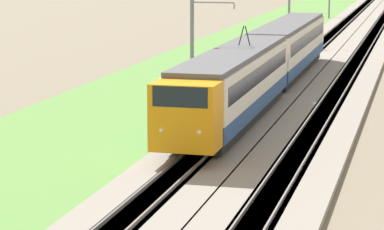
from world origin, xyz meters
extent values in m
cube|color=gray|center=(50.00, 0.00, 0.15)|extent=(240.00, 4.40, 0.30)
cube|color=gray|center=(50.00, -4.32, 0.15)|extent=(240.00, 4.40, 0.30)
cube|color=#4C4238|center=(50.00, 0.00, 0.15)|extent=(240.00, 1.57, 0.30)
cube|color=gray|center=(50.00, 0.53, 0.38)|extent=(240.00, 0.07, 0.15)
cube|color=gray|center=(50.00, -0.53, 0.38)|extent=(240.00, 0.07, 0.15)
cube|color=#4C4238|center=(50.00, -4.32, 0.15)|extent=(240.00, 1.57, 0.30)
cube|color=gray|center=(50.00, -3.79, 0.38)|extent=(240.00, 0.07, 0.15)
cube|color=gray|center=(50.00, -4.86, 0.38)|extent=(240.00, 0.07, 0.15)
cube|color=#5B8E42|center=(50.00, 7.17, 0.06)|extent=(240.00, 11.86, 0.12)
cube|color=orange|center=(31.54, 0.00, 2.44)|extent=(1.87, 2.83, 2.87)
cube|color=black|center=(31.26, 0.00, 3.40)|extent=(1.35, 2.35, 0.86)
sphere|color=#F2EAC6|center=(30.66, 0.81, 1.95)|extent=(0.20, 0.20, 0.20)
sphere|color=#F2EAC6|center=(30.66, -0.81, 1.95)|extent=(0.20, 0.20, 0.20)
cube|color=navy|center=(41.57, 0.00, 1.40)|extent=(18.18, 2.94, 0.80)
cube|color=silver|center=(41.57, 0.00, 2.84)|extent=(18.18, 2.94, 2.07)
cube|color=black|center=(41.57, 0.00, 3.00)|extent=(16.73, 2.96, 0.87)
cube|color=#515156|center=(41.57, 0.00, 4.00)|extent=(18.18, 2.71, 0.25)
cube|color=black|center=(41.57, 0.00, 0.72)|extent=(17.27, 2.50, 0.55)
cylinder|color=black|center=(34.28, 0.53, 0.88)|extent=(0.86, 0.12, 0.86)
cylinder|color=black|center=(34.28, -0.53, 0.88)|extent=(0.86, 0.12, 0.86)
cube|color=navy|center=(61.29, 0.00, 1.40)|extent=(20.05, 2.94, 0.80)
cube|color=silver|center=(61.29, 0.00, 2.84)|extent=(20.05, 2.94, 2.07)
cube|color=black|center=(61.29, 0.00, 3.00)|extent=(18.45, 2.96, 0.87)
cube|color=#515156|center=(61.29, 0.00, 4.00)|extent=(20.05, 2.71, 0.25)
cube|color=black|center=(61.29, 0.00, 0.72)|extent=(19.05, 2.50, 0.55)
cylinder|color=black|center=(44.30, 0.17, 4.67)|extent=(0.06, 0.33, 1.08)
cylinder|color=black|center=(44.30, -0.17, 4.67)|extent=(0.06, 0.33, 1.08)
cube|color=black|center=(34.28, 0.00, 0.00)|extent=(0.10, 0.10, 0.00)
cylinder|color=slate|center=(44.33, 3.00, 3.69)|extent=(0.22, 0.22, 7.37)
cylinder|color=slate|center=(44.33, 1.80, 6.47)|extent=(0.08, 2.40, 0.08)
cylinder|color=#B2ADA8|center=(44.33, 0.60, 6.27)|extent=(0.10, 0.10, 0.30)
cylinder|color=slate|center=(81.79, 3.00, 3.69)|extent=(0.22, 0.22, 7.38)
camera|label=1|loc=(-4.93, -9.61, 9.40)|focal=85.00mm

